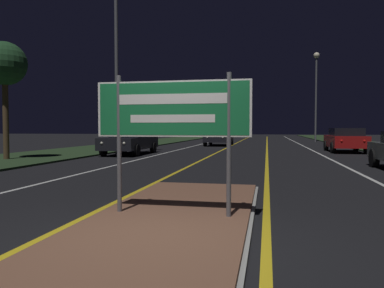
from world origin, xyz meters
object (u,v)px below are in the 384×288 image
(car_approaching_0, at_px, (130,140))
(car_approaching_1, at_px, (219,136))
(streetlight_left_near, at_px, (116,23))
(car_receding_1, at_px, (345,139))
(streetlight_right_far, at_px, (316,81))
(highway_sign, at_px, (172,115))

(car_approaching_0, distance_m, car_approaching_1, 11.60)
(streetlight_left_near, xyz_separation_m, car_receding_1, (12.19, 4.66, -6.08))
(car_approaching_1, bearing_deg, car_approaching_0, -106.96)
(streetlight_left_near, height_order, car_approaching_0, streetlight_left_near)
(streetlight_right_far, height_order, car_approaching_0, streetlight_right_far)
(highway_sign, relative_size, car_receding_1, 0.58)
(car_approaching_1, bearing_deg, highway_sign, -84.40)
(highway_sign, height_order, car_receding_1, highway_sign)
(streetlight_left_near, relative_size, car_approaching_1, 2.20)
(streetlight_left_near, distance_m, car_approaching_1, 13.71)
(streetlight_left_near, distance_m, car_receding_1, 14.39)
(highway_sign, distance_m, car_receding_1, 18.60)
(car_approaching_1, bearing_deg, streetlight_right_far, 47.78)
(car_approaching_0, bearing_deg, car_receding_1, 19.40)
(highway_sign, xyz_separation_m, streetlight_right_far, (6.20, 34.11, 4.55))
(car_receding_1, xyz_separation_m, car_approaching_0, (-11.67, -4.11, 0.01))
(car_approaching_0, bearing_deg, highway_sign, -66.79)
(car_approaching_0, bearing_deg, car_approaching_1, 73.04)
(streetlight_right_far, relative_size, car_approaching_0, 1.99)
(highway_sign, height_order, streetlight_left_near, streetlight_left_near)
(streetlight_left_near, bearing_deg, car_receding_1, 20.93)
(car_receding_1, height_order, car_approaching_1, car_receding_1)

